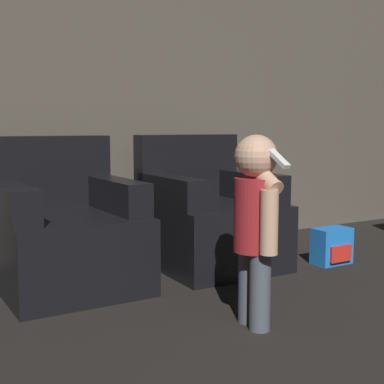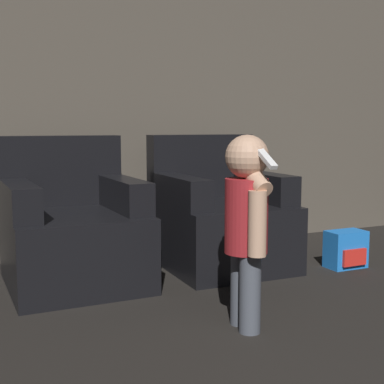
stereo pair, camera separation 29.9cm
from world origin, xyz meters
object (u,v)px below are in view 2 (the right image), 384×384
object	(u,v)px
toy_backpack	(346,249)
person_toddler	(247,216)
armchair_left	(72,231)
armchair_right	(219,220)

from	to	relation	value
toy_backpack	person_toddler	bearing A→B (deg)	-150.03
person_toddler	toy_backpack	size ratio (longest dim) A/B	3.46
person_toddler	armchair_left	bearing A→B (deg)	-144.84
armchair_left	person_toddler	bearing A→B (deg)	-62.96
armchair_left	armchair_right	bearing A→B (deg)	-0.68
armchair_right	toy_backpack	world-z (taller)	armchair_right
armchair_left	person_toddler	distance (m)	1.30
armchair_left	armchair_right	world-z (taller)	same
armchair_right	toy_backpack	size ratio (longest dim) A/B	3.37
armchair_left	armchair_right	distance (m)	1.03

